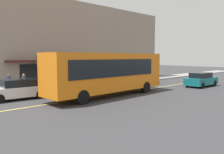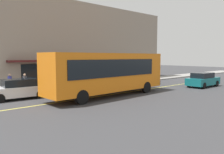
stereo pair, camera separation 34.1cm
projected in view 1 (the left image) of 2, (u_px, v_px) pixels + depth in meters
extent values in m
plane|color=#38383A|center=(102.00, 96.00, 18.45)|extent=(120.00, 120.00, 0.00)
cube|color=gray|center=(65.00, 88.00, 22.78)|extent=(80.00, 3.02, 0.15)
cube|color=#D8D14C|center=(102.00, 96.00, 18.45)|extent=(36.00, 0.16, 0.01)
cube|color=gray|center=(68.00, 45.00, 28.99)|extent=(26.00, 8.03, 9.42)
cube|color=#4C1919|center=(88.00, 60.00, 26.03)|extent=(18.20, 0.70, 0.20)
cube|color=black|center=(87.00, 71.00, 26.31)|extent=(15.60, 0.08, 2.00)
cube|color=orange|center=(109.00, 72.00, 18.20)|extent=(11.09, 2.95, 3.00)
cube|color=black|center=(148.00, 65.00, 21.99)|extent=(0.21, 2.10, 1.80)
cube|color=black|center=(96.00, 67.00, 18.86)|extent=(8.79, 0.42, 1.32)
cube|color=black|center=(117.00, 68.00, 17.06)|extent=(8.79, 0.42, 1.32)
cube|color=#0CF259|center=(149.00, 56.00, 21.96)|extent=(0.16, 1.90, 0.36)
cube|color=#2D2D33|center=(149.00, 82.00, 22.20)|extent=(0.26, 2.40, 0.40)
cylinder|color=black|center=(127.00, 85.00, 21.60)|extent=(1.01, 0.34, 1.00)
cylinder|color=black|center=(146.00, 87.00, 20.00)|extent=(1.01, 0.34, 1.00)
cylinder|color=black|center=(64.00, 93.00, 16.67)|extent=(1.01, 0.34, 1.00)
cylinder|color=black|center=(83.00, 97.00, 15.07)|extent=(1.01, 0.34, 1.00)
cylinder|color=#2D2D33|center=(40.00, 73.00, 19.95)|extent=(0.12, 0.12, 3.20)
cube|color=black|center=(39.00, 60.00, 19.99)|extent=(0.30, 0.30, 0.90)
sphere|color=red|center=(38.00, 57.00, 20.09)|extent=(0.18, 0.18, 0.18)
sphere|color=orange|center=(38.00, 60.00, 20.12)|extent=(0.18, 0.18, 0.18)
sphere|color=green|center=(38.00, 63.00, 20.14)|extent=(0.18, 0.18, 0.18)
cube|color=white|center=(17.00, 91.00, 16.95)|extent=(4.40, 2.05, 0.75)
cube|color=black|center=(19.00, 83.00, 16.98)|extent=(2.49, 1.65, 0.55)
cylinder|color=black|center=(0.00, 99.00, 15.45)|extent=(0.65, 0.26, 0.64)
cylinder|color=black|center=(40.00, 94.00, 17.23)|extent=(0.65, 0.26, 0.64)
cylinder|color=black|center=(32.00, 92.00, 18.50)|extent=(0.65, 0.26, 0.64)
cube|color=#14666B|center=(201.00, 81.00, 24.25)|extent=(4.31, 1.84, 0.75)
cube|color=black|center=(201.00, 75.00, 24.09)|extent=(2.42, 1.53, 0.55)
cylinder|color=black|center=(200.00, 82.00, 25.83)|extent=(0.64, 0.23, 0.64)
cylinder|color=black|center=(214.00, 83.00, 24.61)|extent=(0.64, 0.23, 0.64)
cylinder|color=black|center=(187.00, 84.00, 23.94)|extent=(0.64, 0.23, 0.64)
cylinder|color=black|center=(202.00, 85.00, 22.72)|extent=(0.64, 0.23, 0.64)
cylinder|color=black|center=(9.00, 88.00, 19.18)|extent=(0.18, 0.18, 0.78)
cylinder|color=#33388C|center=(9.00, 80.00, 19.12)|extent=(0.34, 0.34, 0.62)
sphere|color=tan|center=(8.00, 75.00, 19.08)|extent=(0.22, 0.22, 0.22)
cylinder|color=black|center=(73.00, 83.00, 22.95)|extent=(0.18, 0.18, 0.77)
cylinder|color=#33388C|center=(73.00, 76.00, 22.89)|extent=(0.34, 0.34, 0.61)
sphere|color=tan|center=(73.00, 72.00, 22.85)|extent=(0.21, 0.21, 0.21)
cylinder|color=black|center=(24.00, 87.00, 19.78)|extent=(0.18, 0.18, 0.76)
cylinder|color=#3F3F47|center=(24.00, 80.00, 19.72)|extent=(0.34, 0.34, 0.60)
sphere|color=tan|center=(24.00, 75.00, 19.68)|extent=(0.21, 0.21, 0.21)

